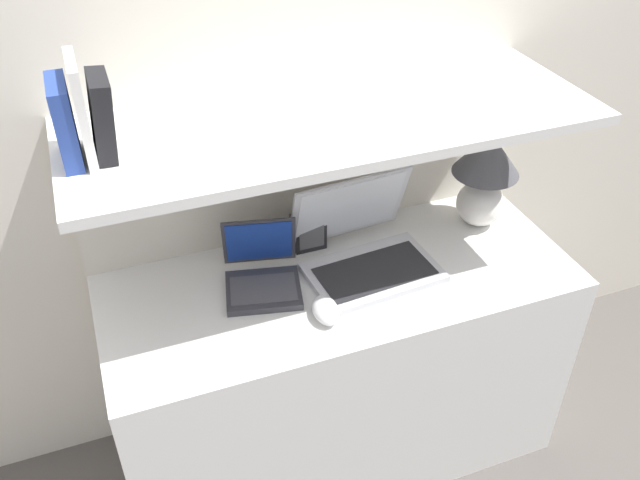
% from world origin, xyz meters
% --- Properties ---
extents(wall_back, '(6.00, 0.05, 2.40)m').
position_xyz_m(wall_back, '(0.00, 0.62, 1.20)').
color(wall_back, silver).
rests_on(wall_back, ground_plane).
extents(desk, '(1.39, 0.56, 0.76)m').
position_xyz_m(desk, '(0.00, 0.28, 0.38)').
color(desk, white).
rests_on(desk, ground_plane).
extents(back_riser, '(1.39, 0.04, 1.22)m').
position_xyz_m(back_riser, '(0.00, 0.58, 0.61)').
color(back_riser, silver).
rests_on(back_riser, ground_plane).
extents(shelf, '(1.39, 0.50, 0.03)m').
position_xyz_m(shelf, '(0.00, 0.35, 1.23)').
color(shelf, white).
rests_on(shelf, back_riser).
extents(table_lamp, '(0.21, 0.21, 0.32)m').
position_xyz_m(table_lamp, '(0.53, 0.40, 0.95)').
color(table_lamp, white).
rests_on(table_lamp, desk).
extents(laptop_large, '(0.40, 0.36, 0.26)m').
position_xyz_m(laptop_large, '(0.09, 0.32, 0.81)').
color(laptop_large, silver).
rests_on(laptop_large, desk).
extents(laptop_small, '(0.25, 0.26, 0.19)m').
position_xyz_m(laptop_small, '(-0.22, 0.34, 0.80)').
color(laptop_small, '#333338').
rests_on(laptop_small, desk).
extents(computer_mouse, '(0.08, 0.12, 0.04)m').
position_xyz_m(computer_mouse, '(-0.10, 0.15, 0.78)').
color(computer_mouse, white).
rests_on(computer_mouse, desk).
extents(router_box, '(0.10, 0.07, 0.11)m').
position_xyz_m(router_box, '(-0.03, 0.47, 0.81)').
color(router_box, black).
rests_on(router_box, desk).
extents(book_blue, '(0.04, 0.15, 0.19)m').
position_xyz_m(book_blue, '(-0.64, 0.35, 1.34)').
color(book_blue, '#284293').
rests_on(book_blue, shelf).
extents(book_white, '(0.02, 0.16, 0.23)m').
position_xyz_m(book_white, '(-0.60, 0.35, 1.37)').
color(book_white, silver).
rests_on(book_white, shelf).
extents(book_black, '(0.06, 0.13, 0.19)m').
position_xyz_m(book_black, '(-0.56, 0.35, 1.34)').
color(book_black, black).
rests_on(book_black, shelf).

